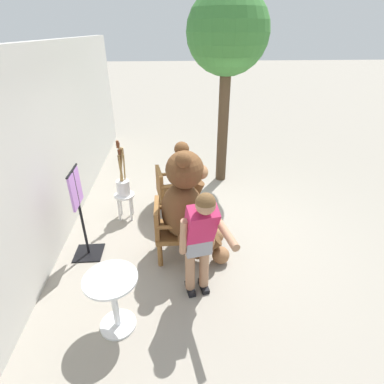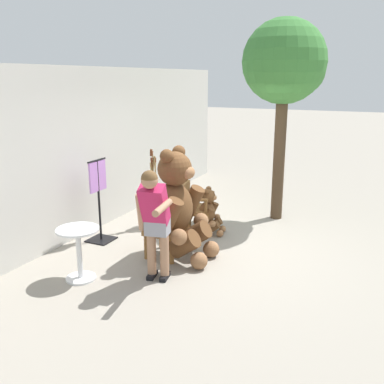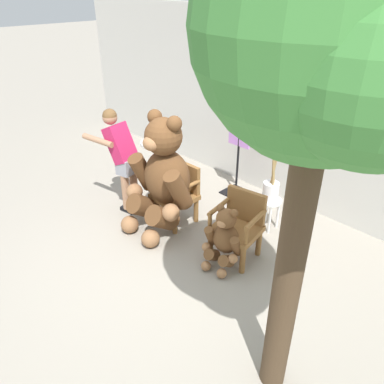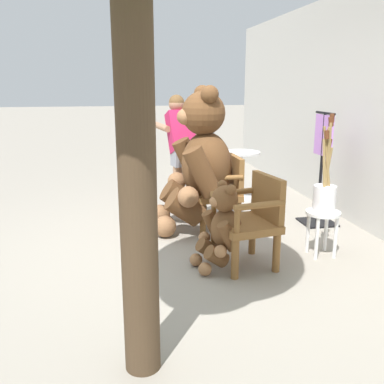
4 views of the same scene
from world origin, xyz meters
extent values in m
plane|color=gray|center=(0.00, 0.00, 0.00)|extent=(60.00, 60.00, 0.00)
cube|color=beige|center=(0.00, 2.40, 1.40)|extent=(10.00, 0.16, 2.80)
cube|color=brown|center=(-0.57, 0.61, 0.41)|extent=(0.57, 0.53, 0.07)
cylinder|color=brown|center=(-0.80, 0.40, 0.18)|extent=(0.07, 0.07, 0.37)
cylinder|color=brown|center=(-0.34, 0.41, 0.18)|extent=(0.07, 0.07, 0.37)
cylinder|color=brown|center=(-0.80, 0.82, 0.18)|extent=(0.07, 0.07, 0.37)
cylinder|color=brown|center=(-0.34, 0.83, 0.18)|extent=(0.07, 0.07, 0.37)
cube|color=brown|center=(-0.57, 0.84, 0.65)|extent=(0.52, 0.07, 0.42)
cylinder|color=brown|center=(-0.82, 0.61, 0.66)|extent=(0.06, 0.48, 0.06)
cylinder|color=brown|center=(-0.82, 0.40, 0.55)|extent=(0.05, 0.05, 0.22)
cylinder|color=brown|center=(-0.32, 0.62, 0.66)|extent=(0.06, 0.48, 0.06)
cylinder|color=brown|center=(-0.32, 0.41, 0.55)|extent=(0.05, 0.05, 0.22)
cube|color=brown|center=(0.57, 0.61, 0.41)|extent=(0.64, 0.61, 0.07)
cylinder|color=brown|center=(0.38, 0.37, 0.18)|extent=(0.07, 0.07, 0.37)
cylinder|color=brown|center=(0.83, 0.45, 0.18)|extent=(0.07, 0.07, 0.37)
cylinder|color=brown|center=(0.31, 0.78, 0.18)|extent=(0.07, 0.07, 0.37)
cylinder|color=brown|center=(0.76, 0.86, 0.18)|extent=(0.07, 0.07, 0.37)
cube|color=brown|center=(0.53, 0.84, 0.65)|extent=(0.52, 0.15, 0.42)
cylinder|color=brown|center=(0.32, 0.57, 0.66)|extent=(0.14, 0.48, 0.06)
cylinder|color=brown|center=(0.36, 0.36, 0.55)|extent=(0.05, 0.05, 0.22)
cylinder|color=brown|center=(0.82, 0.66, 0.66)|extent=(0.14, 0.48, 0.06)
cylinder|color=brown|center=(0.85, 0.45, 0.55)|extent=(0.05, 0.05, 0.22)
ellipsoid|color=brown|center=(-0.57, 0.49, 0.76)|extent=(0.69, 0.58, 0.78)
sphere|color=brown|center=(-0.57, 0.45, 1.36)|extent=(0.50, 0.50, 0.50)
ellipsoid|color=#8C603D|center=(-0.57, 0.24, 1.32)|extent=(0.24, 0.19, 0.18)
sphere|color=black|center=(-0.57, 0.24, 1.34)|extent=(0.07, 0.07, 0.07)
sphere|color=brown|center=(-0.76, 0.48, 1.57)|extent=(0.20, 0.20, 0.20)
sphere|color=brown|center=(-0.38, 0.48, 1.57)|extent=(0.20, 0.20, 0.20)
cylinder|color=brown|center=(-0.94, 0.36, 0.76)|extent=(0.23, 0.44, 0.59)
sphere|color=#8C603D|center=(-0.95, 0.20, 0.50)|extent=(0.23, 0.23, 0.23)
cylinder|color=brown|center=(-0.20, 0.37, 0.76)|extent=(0.23, 0.44, 0.59)
sphere|color=#8C603D|center=(-0.18, 0.21, 0.50)|extent=(0.23, 0.23, 0.23)
cylinder|color=brown|center=(-0.78, 0.20, 0.33)|extent=(0.29, 0.49, 0.46)
sphere|color=#8C603D|center=(-0.80, -0.03, 0.12)|extent=(0.25, 0.25, 0.25)
cylinder|color=brown|center=(-0.36, 0.21, 0.33)|extent=(0.29, 0.49, 0.46)
sphere|color=#8C603D|center=(-0.34, -0.03, 0.12)|extent=(0.25, 0.25, 0.25)
ellipsoid|color=brown|center=(0.57, 0.43, 0.37)|extent=(0.38, 0.34, 0.39)
sphere|color=brown|center=(0.57, 0.41, 0.67)|extent=(0.24, 0.24, 0.24)
ellipsoid|color=#A47148|center=(0.59, 0.31, 0.65)|extent=(0.13, 0.11, 0.09)
sphere|color=black|center=(0.59, 0.31, 0.66)|extent=(0.04, 0.04, 0.04)
sphere|color=brown|center=(0.48, 0.41, 0.77)|extent=(0.10, 0.10, 0.10)
sphere|color=brown|center=(0.66, 0.44, 0.77)|extent=(0.10, 0.10, 0.10)
cylinder|color=brown|center=(0.41, 0.34, 0.37)|extent=(0.14, 0.23, 0.29)
sphere|color=#A47148|center=(0.41, 0.26, 0.24)|extent=(0.11, 0.11, 0.11)
cylinder|color=brown|center=(0.76, 0.40, 0.37)|extent=(0.14, 0.23, 0.29)
sphere|color=#A47148|center=(0.78, 0.33, 0.24)|extent=(0.11, 0.11, 0.11)
cylinder|color=brown|center=(0.49, 0.28, 0.16)|extent=(0.18, 0.26, 0.23)
sphere|color=#A47148|center=(0.50, 0.16, 0.06)|extent=(0.12, 0.12, 0.12)
cylinder|color=brown|center=(0.70, 0.31, 0.16)|extent=(0.18, 0.26, 0.23)
sphere|color=#A47148|center=(0.73, 0.20, 0.06)|extent=(0.12, 0.12, 0.12)
cube|color=black|center=(-1.30, 0.44, 0.03)|extent=(0.25, 0.14, 0.06)
cylinder|color=#A37556|center=(-1.30, 0.44, 0.47)|extent=(0.12, 0.12, 0.82)
cube|color=black|center=(-1.27, 0.26, 0.03)|extent=(0.25, 0.14, 0.06)
cylinder|color=#A37556|center=(-1.27, 0.26, 0.47)|extent=(0.12, 0.12, 0.82)
cube|color=gray|center=(-1.28, 0.35, 0.75)|extent=(0.28, 0.34, 0.24)
cube|color=#B21E4C|center=(-1.39, 0.33, 1.07)|extent=(0.45, 0.39, 0.58)
sphere|color=#A37556|center=(-1.54, 0.29, 1.42)|extent=(0.21, 0.21, 0.21)
sphere|color=brown|center=(-1.54, 0.29, 1.44)|extent=(0.21, 0.21, 0.21)
cylinder|color=#A37556|center=(-1.60, 0.09, 1.12)|extent=(0.57, 0.20, 0.10)
cylinder|color=#A37556|center=(-1.43, 0.51, 0.95)|extent=(0.20, 0.12, 0.51)
cylinder|color=white|center=(0.47, 1.45, 0.45)|extent=(0.34, 0.34, 0.03)
cylinder|color=white|center=(0.57, 1.55, 0.22)|extent=(0.04, 0.04, 0.43)
cylinder|color=white|center=(0.37, 1.55, 0.22)|extent=(0.04, 0.04, 0.43)
cylinder|color=white|center=(0.57, 1.35, 0.22)|extent=(0.04, 0.04, 0.43)
cylinder|color=white|center=(0.37, 1.35, 0.22)|extent=(0.04, 0.04, 0.43)
cylinder|color=white|center=(0.47, 1.45, 0.59)|extent=(0.22, 0.22, 0.26)
cylinder|color=#997A47|center=(0.51, 1.40, 0.86)|extent=(0.07, 0.06, 0.64)
cylinder|color=#592D19|center=(0.51, 1.40, 1.22)|extent=(0.05, 0.05, 0.08)
cylinder|color=#997A47|center=(0.48, 1.45, 0.92)|extent=(0.10, 0.09, 0.75)
cylinder|color=#592D19|center=(0.48, 1.45, 1.33)|extent=(0.05, 0.05, 0.09)
cylinder|color=#997A47|center=(0.48, 1.45, 0.92)|extent=(0.03, 0.15, 0.76)
cylinder|color=#592D19|center=(0.48, 1.45, 1.34)|extent=(0.04, 0.06, 0.09)
cylinder|color=#997A47|center=(0.47, 1.45, 0.86)|extent=(0.08, 0.04, 0.65)
cylinder|color=#592D19|center=(0.47, 1.45, 1.23)|extent=(0.05, 0.05, 0.08)
cylinder|color=#997A47|center=(0.47, 1.46, 0.82)|extent=(0.08, 0.06, 0.56)
cylinder|color=#592D19|center=(0.47, 1.46, 1.14)|extent=(0.05, 0.05, 0.09)
cylinder|color=#997A47|center=(0.48, 1.46, 0.94)|extent=(0.06, 0.06, 0.79)
cylinder|color=#592D19|center=(0.48, 1.46, 1.37)|extent=(0.05, 0.05, 0.08)
cylinder|color=silver|center=(-1.75, 1.28, 0.70)|extent=(0.56, 0.56, 0.03)
cylinder|color=silver|center=(-1.75, 1.28, 0.34)|extent=(0.07, 0.07, 0.69)
cylinder|color=silver|center=(-1.75, 1.28, 0.01)|extent=(0.40, 0.40, 0.03)
cylinder|color=#473523|center=(1.91, -0.45, 1.24)|extent=(0.21, 0.21, 2.48)
sphere|color=#3D7F38|center=(1.91, -0.45, 2.89)|extent=(1.49, 1.49, 1.49)
sphere|color=#3D7F38|center=(2.28, -0.67, 2.74)|extent=(0.89, 0.89, 0.89)
cube|color=black|center=(-0.48, 1.89, 0.01)|extent=(0.40, 0.40, 0.02)
cylinder|color=black|center=(-0.48, 1.89, 0.68)|extent=(0.04, 0.04, 1.35)
cylinder|color=black|center=(-0.48, 1.89, 1.35)|extent=(0.44, 0.03, 0.03)
cube|color=#B77AD1|center=(-0.48, 1.89, 1.09)|extent=(0.40, 0.03, 0.48)
camera|label=1|loc=(-4.05, 0.60, 2.94)|focal=28.00mm
camera|label=2|loc=(-5.87, -2.30, 2.63)|focal=40.00mm
camera|label=3|loc=(2.92, -2.41, 3.09)|focal=35.00mm
camera|label=4|loc=(4.21, -0.57, 1.68)|focal=40.00mm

